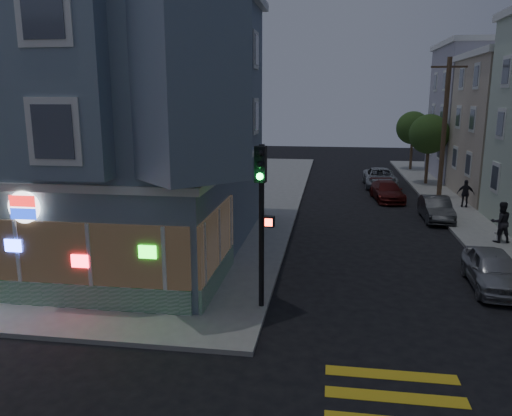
% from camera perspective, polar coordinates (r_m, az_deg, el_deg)
% --- Properties ---
extents(ground, '(120.00, 120.00, 0.00)m').
position_cam_1_polar(ground, '(12.83, -16.05, -19.41)').
color(ground, black).
rests_on(ground, ground).
extents(sidewalk_nw, '(33.00, 42.00, 0.15)m').
position_cam_1_polar(sidewalk_nw, '(38.18, -20.33, 1.78)').
color(sidewalk_nw, gray).
rests_on(sidewalk_nw, ground).
extents(corner_building, '(14.60, 14.60, 11.40)m').
position_cam_1_polar(corner_building, '(23.48, -19.27, 9.73)').
color(corner_building, slate).
rests_on(corner_building, sidewalk_nw).
extents(utility_pole, '(2.20, 0.30, 9.00)m').
position_cam_1_polar(utility_pole, '(34.61, 20.72, 8.61)').
color(utility_pole, '#4C3826').
rests_on(utility_pole, sidewalk_ne).
extents(street_tree_near, '(3.00, 3.00, 5.30)m').
position_cam_1_polar(street_tree_near, '(40.57, 19.18, 7.97)').
color(street_tree_near, '#4C3826').
rests_on(street_tree_near, sidewalk_ne).
extents(street_tree_far, '(3.00, 3.00, 5.30)m').
position_cam_1_polar(street_tree_far, '(48.45, 17.50, 8.72)').
color(street_tree_far, '#4C3826').
rests_on(street_tree_far, sidewalk_ne).
extents(pedestrian_a, '(1.02, 0.85, 1.89)m').
position_cam_1_polar(pedestrian_a, '(25.47, 26.18, -1.45)').
color(pedestrian_a, black).
rests_on(pedestrian_a, sidewalk_ne).
extents(pedestrian_b, '(1.04, 0.57, 1.67)m').
position_cam_1_polar(pedestrian_b, '(32.76, 22.83, 1.53)').
color(pedestrian_b, black).
rests_on(pedestrian_b, sidewalk_ne).
extents(parked_car_a, '(1.80, 4.12, 1.38)m').
position_cam_1_polar(parked_car_a, '(19.77, 25.46, -6.39)').
color(parked_car_a, '#989A9F').
rests_on(parked_car_a, ground).
extents(parked_car_b, '(1.40, 4.00, 1.32)m').
position_cam_1_polar(parked_car_b, '(29.32, 19.87, -0.08)').
color(parked_car_b, '#333537').
rests_on(parked_car_b, ground).
extents(parked_car_c, '(2.23, 4.50, 1.26)m').
position_cam_1_polar(parked_car_c, '(34.05, 14.76, 1.87)').
color(parked_car_c, '#511412').
rests_on(parked_car_c, ground).
extents(parked_car_d, '(2.40, 5.10, 1.41)m').
position_cam_1_polar(parked_car_d, '(39.13, 13.99, 3.38)').
color(parked_car_d, '#969CA0').
rests_on(parked_car_d, ground).
extents(traffic_signal, '(0.61, 0.58, 5.16)m').
position_cam_1_polar(traffic_signal, '(15.13, 0.65, 0.92)').
color(traffic_signal, black).
rests_on(traffic_signal, sidewalk_nw).
extents(fire_hydrant, '(0.47, 0.27, 0.82)m').
position_cam_1_polar(fire_hydrant, '(25.84, 26.10, -2.44)').
color(fire_hydrant, white).
rests_on(fire_hydrant, sidewalk_ne).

